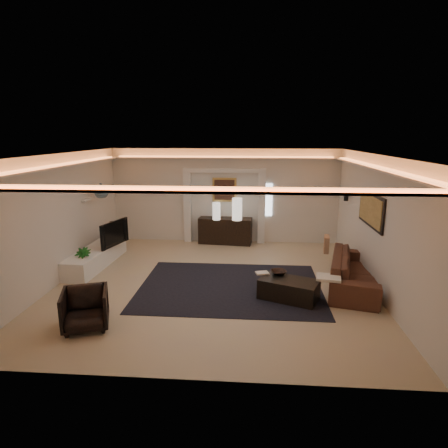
# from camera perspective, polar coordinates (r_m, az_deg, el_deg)

# --- Properties ---
(floor) EXTENTS (7.00, 7.00, 0.00)m
(floor) POSITION_cam_1_polar(r_m,az_deg,el_deg) (8.72, -1.62, -8.92)
(floor) COLOR tan
(floor) RESTS_ON ground
(ceiling) EXTENTS (7.00, 7.00, 0.00)m
(ceiling) POSITION_cam_1_polar(r_m,az_deg,el_deg) (8.07, -1.76, 10.49)
(ceiling) COLOR white
(ceiling) RESTS_ON ground
(wall_back) EXTENTS (7.00, 0.00, 7.00)m
(wall_back) POSITION_cam_1_polar(r_m,az_deg,el_deg) (11.70, 0.08, 4.26)
(wall_back) COLOR beige
(wall_back) RESTS_ON ground
(wall_front) EXTENTS (7.00, 0.00, 7.00)m
(wall_front) POSITION_cam_1_polar(r_m,az_deg,el_deg) (4.96, -5.91, -8.71)
(wall_front) COLOR beige
(wall_front) RESTS_ON ground
(wall_left) EXTENTS (0.00, 7.00, 7.00)m
(wall_left) POSITION_cam_1_polar(r_m,az_deg,el_deg) (9.31, -23.66, 0.74)
(wall_left) COLOR beige
(wall_left) RESTS_ON ground
(wall_right) EXTENTS (0.00, 7.00, 7.00)m
(wall_right) POSITION_cam_1_polar(r_m,az_deg,el_deg) (8.65, 22.04, -0.01)
(wall_right) COLOR beige
(wall_right) RESTS_ON ground
(cove_soffit) EXTENTS (7.00, 7.00, 0.04)m
(cove_soffit) POSITION_cam_1_polar(r_m,az_deg,el_deg) (8.09, -1.75, 8.51)
(cove_soffit) COLOR silver
(cove_soffit) RESTS_ON ceiling
(daylight_slit) EXTENTS (0.25, 0.03, 1.00)m
(daylight_slit) POSITION_cam_1_polar(r_m,az_deg,el_deg) (11.67, 6.71, 3.65)
(daylight_slit) COLOR white
(daylight_slit) RESTS_ON wall_back
(area_rug) EXTENTS (4.00, 3.00, 0.01)m
(area_rug) POSITION_cam_1_polar(r_m,az_deg,el_deg) (8.50, 0.96, -9.47)
(area_rug) COLOR black
(area_rug) RESTS_ON ground
(pilaster_left) EXTENTS (0.22, 0.20, 2.20)m
(pilaster_left) POSITION_cam_1_polar(r_m,az_deg,el_deg) (11.80, -5.54, 2.55)
(pilaster_left) COLOR silver
(pilaster_left) RESTS_ON ground
(pilaster_right) EXTENTS (0.22, 0.20, 2.20)m
(pilaster_right) POSITION_cam_1_polar(r_m,az_deg,el_deg) (11.63, 5.71, 2.39)
(pilaster_right) COLOR silver
(pilaster_right) RESTS_ON ground
(alcove_header) EXTENTS (2.52, 0.20, 0.12)m
(alcove_header) POSITION_cam_1_polar(r_m,az_deg,el_deg) (11.50, 0.05, 8.12)
(alcove_header) COLOR silver
(alcove_header) RESTS_ON wall_back
(painting_frame) EXTENTS (0.74, 0.04, 0.74)m
(painting_frame) POSITION_cam_1_polar(r_m,az_deg,el_deg) (11.64, 0.07, 5.21)
(painting_frame) COLOR tan
(painting_frame) RESTS_ON wall_back
(painting_canvas) EXTENTS (0.62, 0.02, 0.62)m
(painting_canvas) POSITION_cam_1_polar(r_m,az_deg,el_deg) (11.61, 0.06, 5.19)
(painting_canvas) COLOR #4C2D1E
(painting_canvas) RESTS_ON wall_back
(art_panel_frame) EXTENTS (0.04, 1.64, 0.74)m
(art_panel_frame) POSITION_cam_1_polar(r_m,az_deg,el_deg) (8.87, 21.43, 2.01)
(art_panel_frame) COLOR black
(art_panel_frame) RESTS_ON wall_right
(art_panel_gold) EXTENTS (0.02, 1.50, 0.62)m
(art_panel_gold) POSITION_cam_1_polar(r_m,az_deg,el_deg) (8.86, 21.27, 2.02)
(art_panel_gold) COLOR tan
(art_panel_gold) RESTS_ON wall_right
(wall_sconce) EXTENTS (0.12, 0.12, 0.22)m
(wall_sconce) POSITION_cam_1_polar(r_m,az_deg,el_deg) (10.65, 18.03, 3.95)
(wall_sconce) COLOR black
(wall_sconce) RESTS_ON wall_right
(wall_niche) EXTENTS (0.10, 0.55, 0.04)m
(wall_niche) POSITION_cam_1_polar(r_m,az_deg,el_deg) (10.48, -19.96, 3.49)
(wall_niche) COLOR silver
(wall_niche) RESTS_ON wall_left
(console) EXTENTS (1.67, 0.67, 0.81)m
(console) POSITION_cam_1_polar(r_m,az_deg,el_deg) (11.67, 0.20, -1.03)
(console) COLOR black
(console) RESTS_ON ground
(lamp_left) EXTENTS (0.27, 0.27, 0.52)m
(lamp_left) POSITION_cam_1_polar(r_m,az_deg,el_deg) (11.29, -1.16, 2.06)
(lamp_left) COLOR silver
(lamp_left) RESTS_ON console
(lamp_right) EXTENTS (0.34, 0.34, 0.67)m
(lamp_right) POSITION_cam_1_polar(r_m,az_deg,el_deg) (11.24, 2.00, 2.02)
(lamp_right) COLOR white
(lamp_right) RESTS_ON console
(media_ledge) EXTENTS (0.75, 2.57, 0.48)m
(media_ledge) POSITION_cam_1_polar(r_m,az_deg,el_deg) (10.31, -18.82, -4.75)
(media_ledge) COLOR white
(media_ledge) RESTS_ON ground
(tv) EXTENTS (1.14, 0.44, 0.65)m
(tv) POSITION_cam_1_polar(r_m,az_deg,el_deg) (10.32, -16.75, -1.38)
(tv) COLOR black
(tv) RESTS_ON media_ledge
(figurine) EXTENTS (0.17, 0.17, 0.41)m
(figurine) POSITION_cam_1_polar(r_m,az_deg,el_deg) (11.33, -16.51, -0.79)
(figurine) COLOR black
(figurine) RESTS_ON media_ledge
(ginger_jar) EXTENTS (0.38, 0.38, 0.39)m
(ginger_jar) POSITION_cam_1_polar(r_m,az_deg,el_deg) (10.54, -18.12, 4.85)
(ginger_jar) COLOR #3F546C
(ginger_jar) RESTS_ON wall_niche
(plant) EXTENTS (0.42, 0.42, 0.68)m
(plant) POSITION_cam_1_polar(r_m,az_deg,el_deg) (9.65, -20.52, -5.41)
(plant) COLOR #145417
(plant) RESTS_ON ground
(sofa) EXTENTS (2.65, 1.56, 0.73)m
(sofa) POSITION_cam_1_polar(r_m,az_deg,el_deg) (8.87, 19.22, -6.79)
(sofa) COLOR #432B14
(sofa) RESTS_ON ground
(throw_blanket) EXTENTS (0.53, 0.46, 0.05)m
(throw_blanket) POSITION_cam_1_polar(r_m,az_deg,el_deg) (7.80, 15.56, -7.82)
(throw_blanket) COLOR beige
(throw_blanket) RESTS_ON sofa
(throw_pillow) EXTENTS (0.19, 0.44, 0.42)m
(throw_pillow) POSITION_cam_1_polar(r_m,az_deg,el_deg) (10.09, 15.27, -2.95)
(throw_pillow) COLOR #AC7B56
(throw_pillow) RESTS_ON sofa
(coffee_table) EXTENTS (1.32, 1.03, 0.43)m
(coffee_table) POSITION_cam_1_polar(r_m,az_deg,el_deg) (7.95, 9.79, -9.79)
(coffee_table) COLOR black
(coffee_table) RESTS_ON ground
(bowl) EXTENTS (0.40, 0.40, 0.08)m
(bowl) POSITION_cam_1_polar(r_m,az_deg,el_deg) (8.14, 8.29, -7.32)
(bowl) COLOR black
(bowl) RESTS_ON coffee_table
(magazine) EXTENTS (0.31, 0.26, 0.03)m
(magazine) POSITION_cam_1_polar(r_m,az_deg,el_deg) (8.13, 5.81, -7.46)
(magazine) COLOR beige
(magazine) RESTS_ON coffee_table
(armchair) EXTENTS (0.97, 0.98, 0.70)m
(armchair) POSITION_cam_1_polar(r_m,az_deg,el_deg) (7.13, -20.29, -12.00)
(armchair) COLOR black
(armchair) RESTS_ON ground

